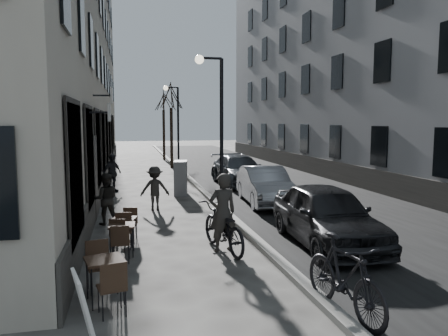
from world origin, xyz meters
name	(u,v)px	position (x,y,z in m)	size (l,w,h in m)	color
ground	(288,283)	(0.00, 0.00, 0.00)	(120.00, 120.00, 0.00)	#353331
road	(251,175)	(3.85, 16.00, 0.00)	(7.30, 60.00, 0.00)	black
kerb	(187,176)	(0.20, 16.00, 0.06)	(0.25, 60.00, 0.12)	gray
building_left	(63,23)	(-6.00, 16.50, 8.00)	(4.00, 35.00, 16.00)	#A29788
building_right	(342,36)	(9.50, 16.50, 8.00)	(4.00, 35.00, 16.00)	gray
streetlamp_near	(216,118)	(-0.17, 6.00, 3.16)	(0.90, 0.28, 5.09)	black
streetlamp_far	(175,119)	(-0.17, 18.00, 3.16)	(0.90, 0.28, 5.09)	black
tree_near	(171,96)	(-0.10, 21.00, 4.66)	(2.40, 2.40, 5.70)	black
tree_far	(163,100)	(-0.10, 27.00, 4.66)	(2.40, 2.40, 5.70)	black
bistro_set_a	(105,276)	(-3.35, -0.15, 0.46)	(0.75, 1.57, 0.89)	black
bistro_set_b	(122,236)	(-3.10, 2.48, 0.43)	(0.61, 1.44, 0.84)	black
bistro_set_c	(124,229)	(-3.05, 3.28, 0.42)	(0.69, 1.42, 0.81)	black
sign_board	(89,326)	(-3.47, -2.00, 0.47)	(0.54, 0.73, 1.15)	black
utility_cabinet	(181,178)	(-0.80, 10.35, 0.71)	(0.52, 0.95, 1.42)	slate
bicycle	(223,227)	(-0.78, 2.27, 0.57)	(0.75, 2.16, 1.14)	black
cyclist_rider	(223,212)	(-0.78, 2.27, 0.93)	(0.68, 0.44, 1.86)	#292724
pedestrian_near	(106,199)	(-3.60, 5.64, 0.77)	(0.74, 0.58, 1.53)	black
pedestrian_mid	(155,188)	(-2.04, 7.42, 0.76)	(0.99, 0.57, 1.53)	black
pedestrian_far	(112,173)	(-3.60, 11.70, 0.83)	(0.97, 0.40, 1.65)	black
car_near	(327,215)	(1.86, 2.25, 0.75)	(1.78, 4.41, 1.50)	black
car_mid	(265,185)	(2.01, 7.70, 0.69)	(1.46, 4.18, 1.38)	gray
car_far	(239,170)	(2.30, 12.69, 0.70)	(1.96, 4.82, 1.40)	#35393F
moped	(344,277)	(0.35, -1.50, 0.62)	(0.59, 2.08, 1.25)	black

